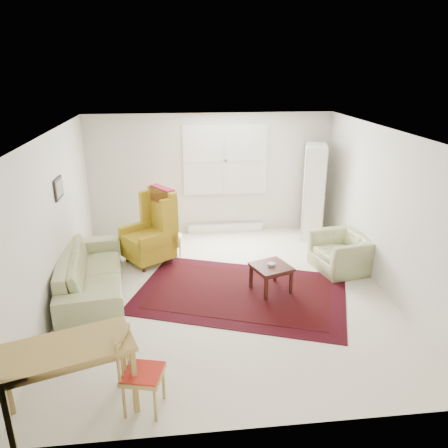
{
  "coord_description": "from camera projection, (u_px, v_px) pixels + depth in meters",
  "views": [
    {
      "loc": [
        -0.72,
        -6.06,
        3.39
      ],
      "look_at": [
        0.0,
        0.3,
        1.05
      ],
      "focal_mm": 35.0,
      "sensor_mm": 36.0,
      "label": 1
    }
  ],
  "objects": [
    {
      "name": "room",
      "position": [
        226.0,
        213.0,
        6.67
      ],
      "size": [
        5.04,
        5.54,
        2.51
      ],
      "color": "beige",
      "rests_on": "ground"
    },
    {
      "name": "rug",
      "position": [
        241.0,
        292.0,
        6.88
      ],
      "size": [
        3.72,
        3.04,
        0.03
      ],
      "primitive_type": null,
      "rotation": [
        0.0,
        0.0,
        -0.35
      ],
      "color": "black",
      "rests_on": "ground"
    },
    {
      "name": "sofa",
      "position": [
        90.0,
        264.0,
        6.78
      ],
      "size": [
        1.23,
        2.46,
        0.95
      ],
      "primitive_type": "imported",
      "rotation": [
        0.0,
        0.0,
        1.7
      ],
      "color": "#98A06A",
      "rests_on": "ground"
    },
    {
      "name": "armchair",
      "position": [
        342.0,
        249.0,
        7.57
      ],
      "size": [
        1.03,
        1.12,
        0.75
      ],
      "primitive_type": "imported",
      "rotation": [
        0.0,
        0.0,
        -1.37
      ],
      "color": "#98A06A",
      "rests_on": "ground"
    },
    {
      "name": "wingback_chair",
      "position": [
        147.0,
        227.0,
        7.75
      ],
      "size": [
        1.12,
        1.11,
        1.35
      ],
      "primitive_type": null,
      "rotation": [
        0.0,
        0.0,
        -0.97
      ],
      "color": "#B0901B",
      "rests_on": "ground"
    },
    {
      "name": "coffee_table",
      "position": [
        271.0,
        278.0,
        6.89
      ],
      "size": [
        0.7,
        0.7,
        0.45
      ],
      "primitive_type": null,
      "rotation": [
        0.0,
        0.0,
        0.35
      ],
      "color": "#3B1612",
      "rests_on": "ground"
    },
    {
      "name": "stool",
      "position": [
        174.0,
        246.0,
        8.13
      ],
      "size": [
        0.34,
        0.34,
        0.43
      ],
      "primitive_type": null,
      "rotation": [
        0.0,
        0.0,
        -0.04
      ],
      "color": "white",
      "rests_on": "ground"
    },
    {
      "name": "cabinet",
      "position": [
        314.0,
        192.0,
        8.87
      ],
      "size": [
        0.6,
        0.85,
        1.92
      ],
      "primitive_type": null,
      "rotation": [
        0.0,
        0.0,
        -0.27
      ],
      "color": "white",
      "rests_on": "ground"
    },
    {
      "name": "desk",
      "position": [
        71.0,
        380.0,
        4.39
      ],
      "size": [
        1.41,
        1.01,
        0.81
      ],
      "primitive_type": null,
      "rotation": [
        0.0,
        0.0,
        0.33
      ],
      "color": "#AC8C45",
      "rests_on": "ground"
    },
    {
      "name": "desk_chair",
      "position": [
        143.0,
        372.0,
        4.43
      ],
      "size": [
        0.48,
        0.48,
        0.91
      ],
      "primitive_type": null,
      "rotation": [
        0.0,
        0.0,
        1.33
      ],
      "color": "#AC8C45",
      "rests_on": "ground"
    }
  ]
}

